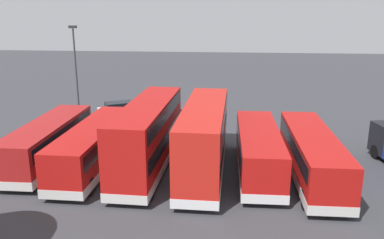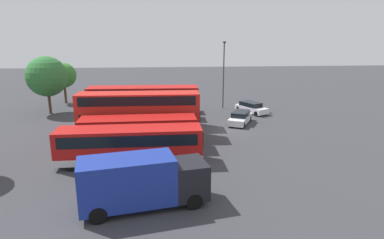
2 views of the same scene
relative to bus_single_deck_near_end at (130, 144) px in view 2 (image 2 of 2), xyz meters
The scene contains 13 objects.
ground_plane 13.14m from the bus_single_deck_near_end, 47.45° to the right, with size 140.00×140.00×0.00m, color #38383D.
bus_single_deck_near_end is the anchor object (origin of this frame).
bus_single_deck_second 3.37m from the bus_single_deck_near_end, ahead, with size 2.76×10.37×2.95m.
bus_double_decker_third 6.95m from the bus_single_deck_near_end, ahead, with size 2.78×12.00×4.55m.
bus_double_decker_fourth 10.70m from the bus_single_deck_near_end, ahead, with size 2.90×12.05×4.55m.
bus_single_deck_fifth 14.36m from the bus_single_deck_near_end, ahead, with size 2.72×11.33×2.95m.
bus_single_deck_sixth 17.86m from the bus_single_deck_near_end, ahead, with size 2.77×10.79×2.95m.
box_truck_blue 7.19m from the bus_single_deck_near_end, 169.11° to the right, with size 3.94×7.85×3.20m.
car_hatchback_silver 21.71m from the bus_single_deck_near_end, 40.83° to the right, with size 4.87×3.81×1.43m.
car_small_green 16.11m from the bus_single_deck_near_end, 45.75° to the right, with size 4.90×3.66×1.43m.
lamp_post_tall 22.69m from the bus_single_deck_near_end, 29.24° to the right, with size 0.70×0.30×9.14m.
tree_midleft 27.82m from the bus_single_deck_near_end, 25.64° to the left, with size 3.66×3.66×6.02m.
tree_midright 22.10m from the bus_single_deck_near_end, 33.56° to the left, with size 5.13×5.13×7.43m.
Camera 2 is at (-34.04, 6.79, 10.14)m, focal length 30.90 mm.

